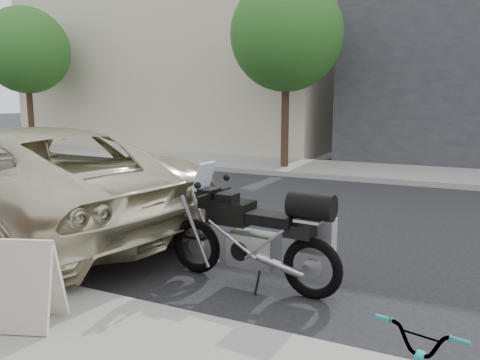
{
  "coord_description": "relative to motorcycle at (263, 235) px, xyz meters",
  "views": [
    {
      "loc": [
        -2.95,
        7.78,
        2.26
      ],
      "look_at": [
        0.37,
        0.74,
        0.9
      ],
      "focal_mm": 35.0,
      "sensor_mm": 36.0,
      "label": 1
    }
  ],
  "objects": [
    {
      "name": "minivan",
      "position": [
        4.39,
        -0.17,
        0.27
      ],
      "size": [
        7.02,
        4.28,
        1.82
      ],
      "primitive_type": "imported",
      "rotation": [
        0.0,
        0.0,
        1.37
      ],
      "color": "beige",
      "rests_on": "ground"
    },
    {
      "name": "motorcycle",
      "position": [
        0.0,
        0.0,
        0.0
      ],
      "size": [
        2.34,
        0.76,
        1.48
      ],
      "rotation": [
        0.0,
        0.0,
        -0.09
      ],
      "color": "black",
      "rests_on": "ground"
    },
    {
      "name": "ground",
      "position": [
        0.89,
        -2.77,
        -0.64
      ],
      "size": [
        120.0,
        120.0,
        0.0
      ],
      "primitive_type": "plane",
      "color": "black",
      "rests_on": "ground"
    },
    {
      "name": "street_tree_mid",
      "position": [
        2.89,
        -8.77,
        3.5
      ],
      "size": [
        3.4,
        3.4,
        5.7
      ],
      "color": "#362518",
      "rests_on": "far_sidewalk"
    },
    {
      "name": "sandwich_sign",
      "position": [
        1.49,
        2.11,
        -0.07
      ],
      "size": [
        0.65,
        0.62,
        0.83
      ],
      "rotation": [
        0.0,
        0.0,
        0.34
      ],
      "color": "silver",
      "rests_on": "near_sidewalk"
    },
    {
      "name": "far_building_cream",
      "position": [
        9.89,
        -16.27,
        3.36
      ],
      "size": [
        14.0,
        11.0,
        8.0
      ],
      "color": "#B7AB93",
      "rests_on": "ground"
    },
    {
      "name": "far_sidewalk",
      "position": [
        0.89,
        -9.27,
        -0.56
      ],
      "size": [
        44.0,
        3.0,
        0.15
      ],
      "primitive_type": "cube",
      "color": "gray",
      "rests_on": "ground"
    },
    {
      "name": "street_tree_right",
      "position": [
        13.89,
        -8.77,
        3.5
      ],
      "size": [
        3.4,
        3.4,
        5.7
      ],
      "color": "#362518",
      "rests_on": "far_sidewalk"
    }
  ]
}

